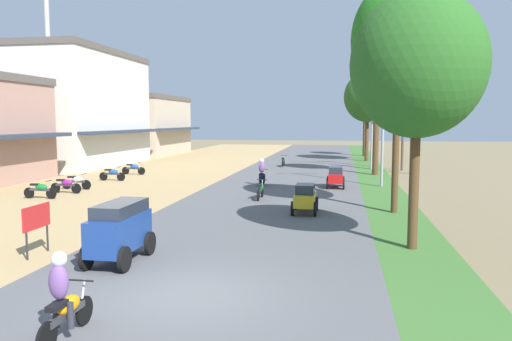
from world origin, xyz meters
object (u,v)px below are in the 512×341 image
Objects in this scene: median_tree_fourth at (368,97)px; car_hatchback_red at (336,176)px; utility_pole_near at (404,111)px; motorbike_ahead_third at (262,173)px; median_tree_fifth at (365,102)px; streetlamp_mid at (372,113)px; streetlamp_far at (366,115)px; car_hatchback_yellow at (305,197)px; parked_motorbike_third at (66,184)px; street_signboard at (37,220)px; motorbike_foreground_rider at (64,298)px; median_tree_third at (377,72)px; car_van_blue at (120,229)px; parked_motorbike_fourth at (77,181)px; parked_motorbike_second at (40,189)px; median_tree_nearest at (418,65)px; parked_motorbike_sixth at (134,168)px; motorbike_ahead_fourth at (283,161)px; median_tree_second at (399,40)px; motorbike_ahead_second at (260,189)px; parked_motorbike_fifth at (112,173)px; streetlamp_near at (383,110)px; utility_pole_far at (420,116)px.

median_tree_fourth is 21.05m from car_hatchback_red.
utility_pole_near reaches higher than motorbike_ahead_third.
median_tree_fifth is 3.96× the size of car_hatchback_red.
streetlamp_mid is (-0.11, -15.18, -1.42)m from median_tree_fifth.
streetlamp_far is 3.92× the size of car_hatchback_yellow.
parked_motorbike_third is 32.61m from streetlamp_far.
motorbike_foreground_rider is (3.92, -5.08, -0.25)m from street_signboard.
median_tree_third is at bearing 76.14° from car_hatchback_yellow.
median_tree_fourth is at bearing 80.08° from motorbike_foreground_rider.
car_van_blue is (2.72, -0.26, -0.08)m from street_signboard.
streetlamp_mid is (-0.00, -8.12, -1.62)m from median_tree_fourth.
street_signboard is 40.73m from streetlamp_far.
parked_motorbike_fourth is 23.52m from streetlamp_mid.
parked_motorbike_second and parked_motorbike_third have the same top height.
motorbike_foreground_rider is at bearing -99.35° from streetlamp_far.
street_signboard is at bearing -107.06° from median_tree_fourth.
median_tree_third is at bearing 89.36° from median_tree_nearest.
parked_motorbike_sixth is 13.01m from motorbike_ahead_fourth.
car_hatchback_yellow is at bearing -97.84° from median_tree_fourth.
median_tree_third is 1.18× the size of streetlamp_mid.
median_tree_fifth is at bearing 78.92° from car_van_blue.
motorbike_ahead_third is (1.31, 16.82, -0.17)m from car_van_blue.
parked_motorbike_third is 19.86m from median_tree_nearest.
parked_motorbike_second is 0.21× the size of median_tree_fourth.
median_tree_second is at bearing -13.89° from parked_motorbike_fourth.
median_tree_second reaches higher than parked_motorbike_second.
parked_motorbike_third is 0.75× the size of car_van_blue.
motorbike_foreground_rider is (-7.26, -44.09, -3.73)m from streetlamp_far.
median_tree_fourth is 7.06m from median_tree_fifth.
parked_motorbike_fifth is at bearing 151.42° from motorbike_ahead_second.
streetlamp_near is 4.43× the size of motorbike_ahead_fourth.
parked_motorbike_fifth is at bearing 153.66° from median_tree_second.
parked_motorbike_sixth is 0.90× the size of car_hatchback_yellow.
motorbike_ahead_third is (-7.03, 7.72, -6.50)m from median_tree_second.
streetlamp_far is at bearing 51.42° from parked_motorbike_fifth.
utility_pole_near is 5.09× the size of motorbike_ahead_third.
parked_motorbike_fifth is 0.22× the size of streetlamp_mid.
utility_pole_near is (19.63, 16.61, 4.22)m from parked_motorbike_third.
motorbike_foreground_rider is at bearing -75.97° from car_van_blue.
median_tree_second is at bearing -70.92° from car_hatchback_red.
parked_motorbike_fifth is 31.93m from median_tree_fifth.
car_van_blue is at bearing -118.81° from car_hatchback_yellow.
parked_motorbike_third is at bearing -124.69° from median_tree_fourth.
parked_motorbike_fourth is at bearing 166.11° from median_tree_second.
median_tree_third is at bearing 89.68° from streetlamp_near.
median_tree_third is at bearing 70.71° from car_van_blue.
parked_motorbike_second is 0.21× the size of utility_pole_far.
median_tree_nearest is 3.91× the size of car_hatchback_red.
motorbike_ahead_second is at bearing 87.05° from motorbike_foreground_rider.
parked_motorbike_sixth is 1.20× the size of street_signboard.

